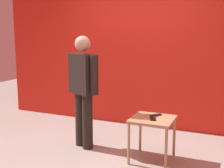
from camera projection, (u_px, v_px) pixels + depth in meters
The scene contains 6 objects.
ground_plane at pixel (100, 157), 4.00m from camera, with size 12.00×12.00×0.00m, color #9E9991.
back_wall_red at pixel (140, 37), 5.22m from camera, with size 5.59×0.12×3.23m, color red.
standing_person at pixel (83, 86), 4.24m from camera, with size 0.63×0.39×1.64m.
side_table at pixel (153, 124), 3.83m from camera, with size 0.55×0.55×0.58m.
cell_phone at pixel (153, 119), 3.76m from camera, with size 0.07×0.14×0.01m, color black.
tv_remote at pixel (156, 115), 3.92m from camera, with size 0.04×0.17×0.02m, color black.
Camera 1 is at (1.64, -3.40, 1.67)m, focal length 46.85 mm.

